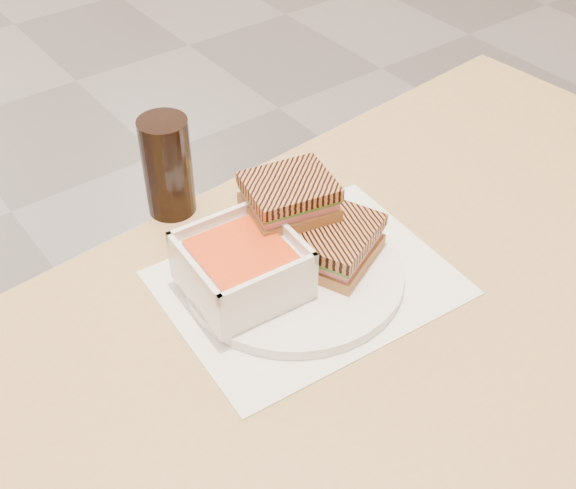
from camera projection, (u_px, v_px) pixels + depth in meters
main_table at (400, 368)px, 0.98m from camera, size 1.25×0.79×0.75m
tray_liner at (308, 283)px, 0.94m from camera, size 0.36×0.29×0.00m
plate at (294, 272)px, 0.94m from camera, size 0.28×0.28×0.01m
soup_bowl at (242, 268)px, 0.89m from camera, size 0.14×0.14×0.07m
panini_lower at (335, 243)px, 0.93m from camera, size 0.14×0.13×0.05m
panini_upper at (289, 196)px, 0.92m from camera, size 0.12×0.11×0.05m
cola_glass at (167, 167)px, 1.01m from camera, size 0.07×0.07×0.14m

